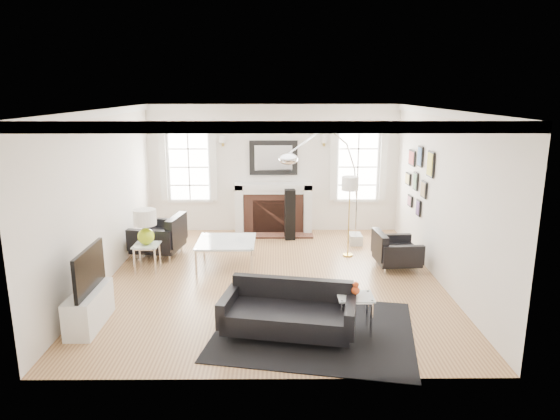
{
  "coord_description": "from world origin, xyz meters",
  "views": [
    {
      "loc": [
        0.06,
        -7.89,
        3.1
      ],
      "look_at": [
        0.12,
        0.3,
        1.12
      ],
      "focal_mm": 32.0,
      "sensor_mm": 36.0,
      "label": 1
    }
  ],
  "objects_px": {
    "fireplace": "(274,209)",
    "gourd_lamp": "(145,225)",
    "coffee_table": "(226,242)",
    "armchair_left": "(161,237)",
    "arc_floor_lamp": "(325,187)",
    "armchair_right": "(394,252)",
    "sofa": "(289,312)"
  },
  "relations": [
    {
      "from": "sofa",
      "to": "armchair_right",
      "type": "height_order",
      "value": "sofa"
    },
    {
      "from": "armchair_right",
      "to": "arc_floor_lamp",
      "type": "relative_size",
      "value": 0.35
    },
    {
      "from": "fireplace",
      "to": "coffee_table",
      "type": "distance_m",
      "value": 2.27
    },
    {
      "from": "armchair_left",
      "to": "gourd_lamp",
      "type": "distance_m",
      "value": 0.96
    },
    {
      "from": "coffee_table",
      "to": "gourd_lamp",
      "type": "distance_m",
      "value": 1.45
    },
    {
      "from": "gourd_lamp",
      "to": "arc_floor_lamp",
      "type": "bearing_deg",
      "value": 16.4
    },
    {
      "from": "sofa",
      "to": "coffee_table",
      "type": "height_order",
      "value": "sofa"
    },
    {
      "from": "sofa",
      "to": "arc_floor_lamp",
      "type": "bearing_deg",
      "value": 77.03
    },
    {
      "from": "armchair_left",
      "to": "sofa",
      "type": "bearing_deg",
      "value": -53.58
    },
    {
      "from": "armchair_left",
      "to": "gourd_lamp",
      "type": "bearing_deg",
      "value": -94.49
    },
    {
      "from": "sofa",
      "to": "armchair_right",
      "type": "relative_size",
      "value": 2.1
    },
    {
      "from": "gourd_lamp",
      "to": "arc_floor_lamp",
      "type": "xyz_separation_m",
      "value": [
        3.18,
        0.94,
        0.48
      ]
    },
    {
      "from": "fireplace",
      "to": "armchair_right",
      "type": "distance_m",
      "value": 3.15
    },
    {
      "from": "fireplace",
      "to": "armchair_right",
      "type": "relative_size",
      "value": 1.97
    },
    {
      "from": "fireplace",
      "to": "gourd_lamp",
      "type": "relative_size",
      "value": 2.73
    },
    {
      "from": "sofa",
      "to": "arc_floor_lamp",
      "type": "xyz_separation_m",
      "value": [
        0.76,
        3.3,
        1.02
      ]
    },
    {
      "from": "armchair_left",
      "to": "arc_floor_lamp",
      "type": "distance_m",
      "value": 3.26
    },
    {
      "from": "sofa",
      "to": "armchair_left",
      "type": "height_order",
      "value": "armchair_left"
    },
    {
      "from": "armchair_left",
      "to": "arc_floor_lamp",
      "type": "relative_size",
      "value": 0.44
    },
    {
      "from": "fireplace",
      "to": "armchair_left",
      "type": "bearing_deg",
      "value": -143.91
    },
    {
      "from": "gourd_lamp",
      "to": "coffee_table",
      "type": "bearing_deg",
      "value": 11.48
    },
    {
      "from": "armchair_right",
      "to": "gourd_lamp",
      "type": "xyz_separation_m",
      "value": [
        -4.34,
        -0.09,
        0.53
      ]
    },
    {
      "from": "coffee_table",
      "to": "gourd_lamp",
      "type": "height_order",
      "value": "gourd_lamp"
    },
    {
      "from": "fireplace",
      "to": "arc_floor_lamp",
      "type": "relative_size",
      "value": 0.7
    },
    {
      "from": "fireplace",
      "to": "sofa",
      "type": "bearing_deg",
      "value": -87.35
    },
    {
      "from": "fireplace",
      "to": "arc_floor_lamp",
      "type": "bearing_deg",
      "value": -55.89
    },
    {
      "from": "coffee_table",
      "to": "arc_floor_lamp",
      "type": "distance_m",
      "value": 2.13
    },
    {
      "from": "sofa",
      "to": "armchair_right",
      "type": "distance_m",
      "value": 3.12
    },
    {
      "from": "coffee_table",
      "to": "gourd_lamp",
      "type": "relative_size",
      "value": 1.65
    },
    {
      "from": "fireplace",
      "to": "gourd_lamp",
      "type": "bearing_deg",
      "value": -132.72
    },
    {
      "from": "sofa",
      "to": "arc_floor_lamp",
      "type": "distance_m",
      "value": 3.54
    },
    {
      "from": "armchair_left",
      "to": "arc_floor_lamp",
      "type": "xyz_separation_m",
      "value": [
        3.12,
        0.11,
        0.96
      ]
    }
  ]
}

